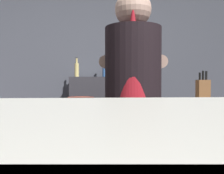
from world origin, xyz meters
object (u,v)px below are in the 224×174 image
(bottle_soy, at_px, (119,69))
(bottle_olive_oil, at_px, (77,69))
(bartender, at_px, (133,107))
(bottle_vinegar, at_px, (105,70))
(knife_block, at_px, (203,91))
(mixing_bowl, at_px, (81,101))
(chefs_knife, at_px, (161,105))

(bottle_soy, height_order, bottle_olive_oil, bottle_soy)
(bartender, bearing_deg, bottle_vinegar, 12.57)
(bartender, xyz_separation_m, knife_block, (0.69, 0.57, 0.07))
(bartender, xyz_separation_m, bottle_olive_oil, (-0.47, 1.69, 0.30))
(bottle_soy, distance_m, bottle_olive_oil, 0.55)
(mixing_bowl, relative_size, chefs_knife, 0.90)
(bottle_vinegar, xyz_separation_m, bottle_olive_oil, (-0.36, -0.07, -0.00))
(mixing_bowl, distance_m, chefs_knife, 0.64)
(mixing_bowl, bearing_deg, knife_block, 2.26)
(knife_block, relative_size, bottle_vinegar, 1.11)
(bartender, height_order, bottle_soy, bartender)
(bartender, xyz_separation_m, mixing_bowl, (-0.34, 0.52, -0.01))
(knife_block, distance_m, bottle_soy, 1.39)
(mixing_bowl, relative_size, bottle_vinegar, 0.86)
(bottle_soy, distance_m, bottle_vinegar, 0.19)
(bartender, xyz_separation_m, chefs_knife, (0.28, 0.41, -0.03))
(mixing_bowl, height_order, bottle_soy, bottle_soy)
(mixing_bowl, xyz_separation_m, bottle_olive_oil, (-0.12, 1.16, 0.31))
(mixing_bowl, distance_m, bottle_vinegar, 1.29)
(chefs_knife, relative_size, bottle_soy, 0.92)
(bartender, bearing_deg, bottle_soy, 6.63)
(knife_block, bearing_deg, mixing_bowl, -177.74)
(chefs_knife, xyz_separation_m, bottle_vinegar, (-0.39, 1.34, 0.33))
(mixing_bowl, bearing_deg, bartender, -56.67)
(knife_block, height_order, bottle_soy, bottle_soy)
(chefs_knife, bearing_deg, bottle_vinegar, 83.43)
(bottle_soy, xyz_separation_m, bottle_olive_oil, (-0.54, -0.10, -0.01))
(mixing_bowl, bearing_deg, bottle_olive_oil, 96.04)
(bartender, distance_m, bottle_soy, 1.81)
(bartender, bearing_deg, bottle_olive_oil, 24.56)
(chefs_knife, distance_m, bottle_olive_oil, 1.52)
(chefs_knife, distance_m, bottle_soy, 1.44)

